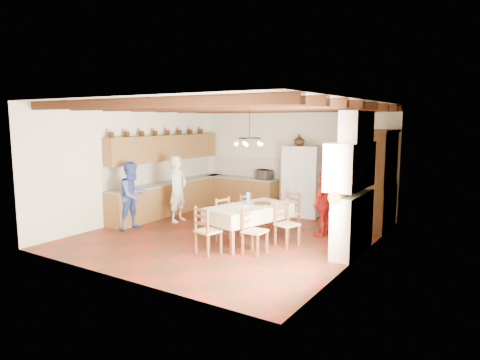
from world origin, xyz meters
name	(u,v)px	position (x,y,z in m)	size (l,w,h in m)	color
floor	(229,235)	(0.00, 0.00, -0.01)	(6.00, 6.50, 0.02)	#512816
ceiling	(229,102)	(0.00, 0.00, 3.01)	(6.00, 6.50, 0.02)	silver
wall_back	(292,159)	(0.00, 3.26, 1.50)	(6.00, 0.02, 3.00)	white
wall_front	(117,190)	(0.00, -3.26, 1.50)	(6.00, 0.02, 3.00)	white
wall_left	(134,163)	(-3.01, 0.00, 1.50)	(0.02, 6.50, 3.00)	white
wall_right	(362,180)	(3.01, 0.00, 1.50)	(0.02, 6.50, 3.00)	white
ceiling_beams	(229,107)	(0.00, 0.00, 2.91)	(6.00, 6.30, 0.16)	#3B1D10
lower_cabinets_left	(171,198)	(-2.70, 1.05, 0.43)	(0.60, 4.30, 0.86)	brown
lower_cabinets_back	(241,192)	(-1.55, 2.95, 0.43)	(2.30, 0.60, 0.86)	brown
countertop_left	(171,182)	(-2.70, 1.05, 0.88)	(0.62, 4.30, 0.04)	slate
countertop_back	(241,178)	(-1.55, 2.95, 0.88)	(2.34, 0.62, 0.04)	slate
backsplash_left	(163,170)	(-2.98, 1.05, 1.20)	(0.03, 4.30, 0.60)	beige
backsplash_back	(246,166)	(-1.55, 3.23, 1.20)	(2.30, 0.03, 0.60)	beige
upper_cabinets	(167,148)	(-2.83, 1.05, 1.85)	(0.35, 4.20, 0.70)	brown
fireplace	(350,183)	(2.72, 0.20, 1.40)	(0.56, 1.60, 2.80)	beige
wall_picture	(344,149)	(1.55, 3.23, 1.85)	(0.34, 0.03, 0.42)	black
refrigerator	(303,181)	(0.55, 2.79, 0.96)	(0.96, 0.79, 1.93)	silver
hutch	(380,180)	(2.75, 2.35, 1.20)	(0.55, 1.32, 2.40)	#331D0F
dining_table	(249,209)	(0.70, -0.27, 0.73)	(1.39, 2.04, 0.81)	silver
chandelier	(249,138)	(0.70, -0.27, 2.25)	(0.47, 0.47, 0.03)	black
chair_left_near	(217,218)	(-0.04, -0.41, 0.48)	(0.42, 0.40, 0.96)	brown
chair_left_far	(239,213)	(0.13, 0.22, 0.48)	(0.42, 0.40, 0.96)	brown
chair_right_near	(255,230)	(1.21, -0.89, 0.48)	(0.42, 0.40, 0.96)	brown
chair_right_far	(287,223)	(1.50, -0.05, 0.48)	(0.42, 0.40, 0.96)	brown
chair_end_near	(208,230)	(0.43, -1.38, 0.48)	(0.42, 0.40, 0.96)	brown
chair_end_far	(288,213)	(1.05, 0.91, 0.48)	(0.42, 0.40, 0.96)	brown
person_man	(178,189)	(-1.87, 0.39, 0.86)	(0.62, 0.41, 1.71)	silver
person_woman_blue	(133,195)	(-2.28, -0.78, 0.82)	(0.80, 0.62, 1.64)	#3C50A4
person_woman_red	(324,203)	(1.86, 1.09, 0.75)	(0.88, 0.37, 1.51)	#9F1410
microwave	(264,174)	(-0.74, 2.95, 1.04)	(0.49, 0.33, 0.27)	silver
fridge_vase	(299,140)	(0.43, 2.79, 2.08)	(0.29, 0.29, 0.30)	#331D0F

